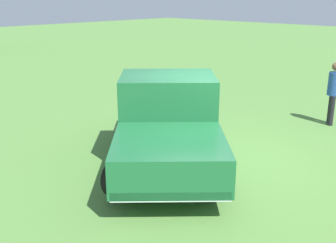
% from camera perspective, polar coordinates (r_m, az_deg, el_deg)
% --- Properties ---
extents(ground_plane, '(80.00, 80.00, 0.00)m').
position_cam_1_polar(ground_plane, '(8.80, 6.11, -5.20)').
color(ground_plane, '#54843D').
extents(pickup_truck, '(4.77, 4.77, 1.80)m').
position_cam_1_polar(pickup_truck, '(8.36, -0.02, 0.43)').
color(pickup_truck, black).
rests_on(pickup_truck, ground_plane).
extents(person_bystander, '(0.44, 0.44, 1.68)m').
position_cam_1_polar(person_bystander, '(11.66, 22.20, 4.11)').
color(person_bystander, black).
rests_on(person_bystander, ground_plane).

